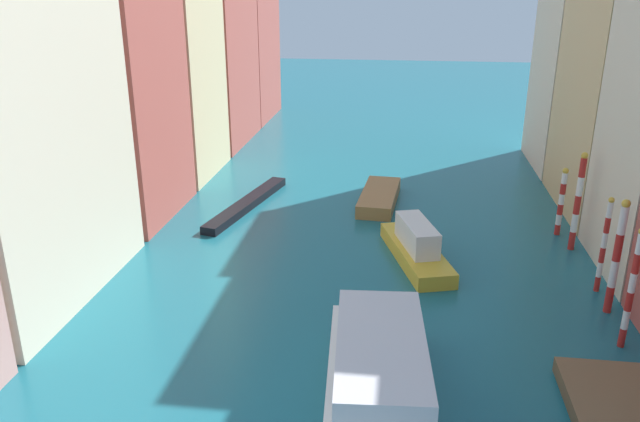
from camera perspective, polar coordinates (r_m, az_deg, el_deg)
The scene contains 15 objects.
ground_plane at distance 38.96m, azimuth 4.56°, elevation 0.06°, with size 154.00×154.00×0.00m, color #196070.
building_left_2 at distance 38.35m, azimuth -20.11°, elevation 15.81°, with size 7.99×8.44×22.41m.
building_left_3 at distance 46.26m, azimuth -14.97°, elevation 15.23°, with size 7.99×8.24×19.72m.
building_left_4 at distance 55.40m, azimuth -11.07°, elevation 16.08°, with size 7.99×10.58×19.34m.
building_left_5 at distance 65.40m, azimuth -8.04°, elevation 15.24°, with size 7.99×10.04×15.69m.
building_right_4 at distance 50.50m, azimuth 24.56°, elevation 16.04°, with size 7.99×8.98×22.37m.
mooring_pole_0 at distance 26.52m, azimuth 26.46°, elevation -6.28°, with size 0.28×0.28×4.99m.
mooring_pole_1 at distance 28.97m, azimuth 25.35°, elevation -3.73°, with size 0.36×0.36×5.13m.
mooring_pole_2 at distance 30.81m, azimuth 24.39°, elevation -2.78°, with size 0.26×0.26×4.56m.
mooring_pole_3 at distance 34.97m, azimuth 22.38°, elevation 0.85°, with size 0.35×0.35×5.30m.
mooring_pole_4 at distance 36.99m, azimuth 21.08°, elevation 0.87°, with size 0.33×0.33×3.88m.
vaporetto_white at distance 20.17m, azimuth 5.41°, elevation -16.63°, with size 4.17×11.92×3.48m.
gondola_black at distance 39.55m, azimuth -6.62°, elevation 0.68°, with size 3.05×10.02×0.49m.
motorboat_0 at distance 40.12m, azimuth 5.41°, elevation 1.27°, with size 2.58×6.49×0.82m.
motorboat_1 at distance 32.12m, azimuth 8.75°, elevation -3.20°, with size 3.85×7.19×2.05m.
Camera 1 is at (1.83, -12.01, 13.47)m, focal length 35.21 mm.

